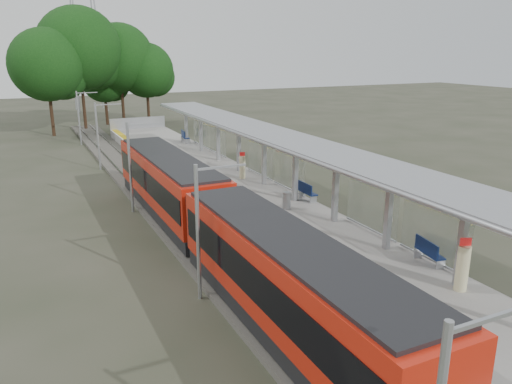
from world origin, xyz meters
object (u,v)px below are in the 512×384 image
Objects in this scene: info_pillar_near at (462,268)px; litter_bin at (287,200)px; bench_near at (428,251)px; bench_far at (184,136)px; info_pillar_far at (242,167)px; bench_mid at (306,191)px; train at (213,219)px.

info_pillar_near is 2.15× the size of litter_bin.
bench_near is 1.69× the size of litter_bin.
bench_far is 14.49m from info_pillar_far.
bench_far is at bearing 92.78° from bench_mid.
train is 17.35× the size of bench_near.
bench_far is 0.95× the size of info_pillar_far.
litter_bin is at bearing 27.06° from train.
litter_bin is (-1.02, 11.13, -0.41)m from info_pillar_near.
litter_bin is at bearing -85.35° from bench_far.
info_pillar_far is 1.91× the size of litter_bin.
bench_far is at bearing 101.01° from bench_near.
train is at bearing -152.19° from bench_mid.
info_pillar_near reaches higher than bench_mid.
train is 9.29m from bench_near.
bench_near is 9.75m from bench_mid.
bench_near is 16.03m from info_pillar_far.
bench_mid is 0.86× the size of info_pillar_far.
train is 11.46m from info_pillar_far.
info_pillar_near is (-0.77, -12.01, 0.32)m from bench_mid.
info_pillar_near reaches higher than litter_bin.
train is 13.64× the size of info_pillar_near.
litter_bin is at bearing 110.49° from bench_near.
bench_near is (6.95, -6.15, -0.50)m from train.
bench_far is (-0.66, 20.72, 0.04)m from bench_mid.
info_pillar_far is at bearing 103.96° from bench_near.
bench_mid reaches higher than bench_near.
bench_mid reaches higher than litter_bin.
info_pillar_far reaches higher than bench_mid.
litter_bin is (-0.54, -7.13, -0.31)m from info_pillar_far.
info_pillar_far is at bearing -84.67° from bench_far.
info_pillar_near is (6.34, -8.41, -0.18)m from train.
info_pillar_far is (-0.48, 18.26, -0.10)m from info_pillar_near.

